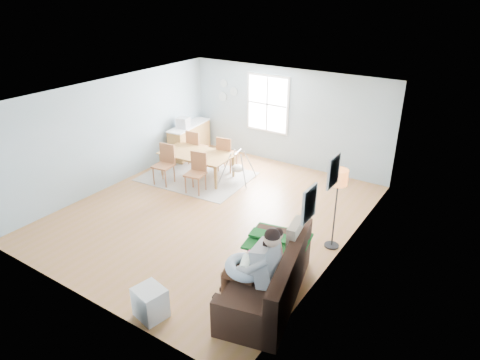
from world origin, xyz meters
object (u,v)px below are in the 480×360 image
Objects in this scene: sofa at (270,280)px; chair_nw at (195,145)px; toddler at (270,248)px; chair_ne at (226,152)px; chair_sw at (165,161)px; chair_se at (197,169)px; father at (256,265)px; counter at (190,140)px; baby_swing at (238,168)px; storage_cube at (150,302)px; floor_lamp at (338,184)px; dining_table at (197,165)px; monitor at (183,123)px.

sofa is 2.43× the size of chair_nw.
toddler is 0.96× the size of chair_ne.
chair_sw reaches higher than chair_se.
father reaches higher than counter.
toddler is 4.39m from baby_swing.
chair_ne is at bearing 57.62° from chair_sw.
storage_cube is 0.52× the size of chair_sw.
toddler is at bearing -103.35° from floor_lamp.
counter is (-3.88, 5.70, 0.22)m from storage_cube.
toddler reaches higher than dining_table.
storage_cube is (-1.20, -1.61, -0.55)m from toddler.
toddler is 5.67m from chair_nw.
floor_lamp is at bearing -22.88° from counter.
sofa is at bearing -39.44° from counter.
monitor reaches higher than chair_sw.
sofa is at bearing -35.34° from chair_se.
counter is (-5.15, 4.64, -0.35)m from father.
chair_ne reaches higher than counter.
floor_lamp is 4.38× the size of monitor.
chair_sw is 1.03× the size of chair_se.
toddler is 1.01× the size of baby_swing.
chair_se is 0.58× the size of counter.
sofa is at bearing -39.42° from chair_nw.
floor_lamp reaches higher than sofa.
counter is at bearing 164.06° from chair_ne.
father is 0.90× the size of counter.
storage_cube is at bearing -50.62° from chair_sw.
chair_sw is at bearing -126.02° from dining_table.
chair_ne is (-0.08, 1.35, 0.01)m from chair_se.
floor_lamp is 0.87× the size of dining_table.
storage_cube is at bearing -133.42° from sofa.
chair_nw reaches higher than counter.
sofa is 0.60m from father.
chair_sw is at bearing 147.92° from father.
storage_cube is 5.26m from dining_table.
counter is 1.79× the size of baby_swing.
father is 6.09m from chair_nw.
floor_lamp is at bearing -20.22° from monitor.
father is at bearing -32.08° from chair_sw.
floor_lamp is 5.22m from chair_nw.
father reaches higher than toddler.
father is at bearing -82.48° from toddler.
sofa is at bearing -55.81° from toddler.
storage_cube is (-1.62, -3.38, -1.11)m from floor_lamp.
chair_nw is (-0.54, 0.64, 0.26)m from dining_table.
floor_lamp is at bearing -7.59° from chair_se.
father reaches higher than chair_nw.
chair_sw is 1.67m from chair_ne.
toddler reaches higher than chair_nw.
chair_sw is at bearing 151.68° from sofa.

